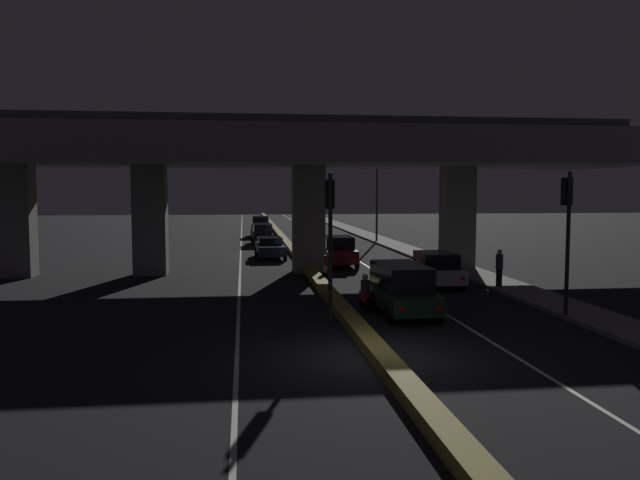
{
  "coord_description": "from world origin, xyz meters",
  "views": [
    {
      "loc": [
        -3.52,
        -16.04,
        4.47
      ],
      "look_at": [
        1.04,
        20.95,
        1.5
      ],
      "focal_mm": 35.0,
      "sensor_mm": 36.0,
      "label": 1
    }
  ],
  "objects_px": {
    "car_dark_green_lead": "(401,288)",
    "pedestrian_on_sidewalk": "(499,268)",
    "motorcycle_red_filtering_near": "(365,294)",
    "motorcycle_white_filtering_mid": "(327,267)",
    "street_lamp": "(372,193)",
    "car_black_second_oncoming": "(262,233)",
    "car_dark_blue_lead_oncoming": "(270,247)",
    "traffic_light_left_of_median": "(330,222)",
    "car_grey_third_oncoming": "(260,226)",
    "car_dark_red_third": "(338,251)",
    "car_white_second": "(436,269)",
    "traffic_light_right_of_median": "(567,219)"
  },
  "relations": [
    {
      "from": "car_dark_green_lead",
      "to": "car_white_second",
      "type": "xyz_separation_m",
      "value": [
        3.28,
        6.27,
        -0.13
      ]
    },
    {
      "from": "traffic_light_right_of_median",
      "to": "car_dark_red_third",
      "type": "relative_size",
      "value": 1.22
    },
    {
      "from": "traffic_light_right_of_median",
      "to": "car_white_second",
      "type": "xyz_separation_m",
      "value": [
        -2.16,
        7.8,
        -2.66
      ]
    },
    {
      "from": "street_lamp",
      "to": "car_grey_third_oncoming",
      "type": "bearing_deg",
      "value": 138.12
    },
    {
      "from": "street_lamp",
      "to": "car_black_second_oncoming",
      "type": "distance_m",
      "value": 10.02
    },
    {
      "from": "car_grey_third_oncoming",
      "to": "motorcycle_white_filtering_mid",
      "type": "xyz_separation_m",
      "value": [
        2.52,
        -30.14,
        -0.4
      ]
    },
    {
      "from": "traffic_light_left_of_median",
      "to": "car_dark_green_lead",
      "type": "relative_size",
      "value": 1.09
    },
    {
      "from": "street_lamp",
      "to": "car_grey_third_oncoming",
      "type": "relative_size",
      "value": 1.77
    },
    {
      "from": "car_white_second",
      "to": "motorcycle_red_filtering_near",
      "type": "xyz_separation_m",
      "value": [
        -4.43,
        -5.37,
        -0.23
      ]
    },
    {
      "from": "car_black_second_oncoming",
      "to": "pedestrian_on_sidewalk",
      "type": "height_order",
      "value": "pedestrian_on_sidewalk"
    },
    {
      "from": "car_grey_third_oncoming",
      "to": "street_lamp",
      "type": "bearing_deg",
      "value": 48.24
    },
    {
      "from": "street_lamp",
      "to": "car_dark_green_lead",
      "type": "height_order",
      "value": "street_lamp"
    },
    {
      "from": "car_dark_green_lead",
      "to": "motorcycle_red_filtering_near",
      "type": "xyz_separation_m",
      "value": [
        -1.15,
        0.9,
        -0.36
      ]
    },
    {
      "from": "car_dark_blue_lead_oncoming",
      "to": "motorcycle_red_filtering_near",
      "type": "relative_size",
      "value": 2.68
    },
    {
      "from": "traffic_light_left_of_median",
      "to": "motorcycle_red_filtering_near",
      "type": "relative_size",
      "value": 2.9
    },
    {
      "from": "car_dark_blue_lead_oncoming",
      "to": "pedestrian_on_sidewalk",
      "type": "height_order",
      "value": "pedestrian_on_sidewalk"
    },
    {
      "from": "car_dark_green_lead",
      "to": "car_white_second",
      "type": "height_order",
      "value": "car_dark_green_lead"
    },
    {
      "from": "car_dark_blue_lead_oncoming",
      "to": "motorcycle_red_filtering_near",
      "type": "distance_m",
      "value": 18.51
    },
    {
      "from": "car_dark_green_lead",
      "to": "pedestrian_on_sidewalk",
      "type": "height_order",
      "value": "pedestrian_on_sidewalk"
    },
    {
      "from": "pedestrian_on_sidewalk",
      "to": "motorcycle_white_filtering_mid",
      "type": "bearing_deg",
      "value": 149.72
    },
    {
      "from": "pedestrian_on_sidewalk",
      "to": "car_black_second_oncoming",
      "type": "bearing_deg",
      "value": 111.34
    },
    {
      "from": "traffic_light_right_of_median",
      "to": "car_grey_third_oncoming",
      "type": "xyz_separation_m",
      "value": [
        -9.44,
        40.73,
        -2.46
      ]
    },
    {
      "from": "traffic_light_left_of_median",
      "to": "car_grey_third_oncoming",
      "type": "distance_m",
      "value": 40.82
    },
    {
      "from": "traffic_light_right_of_median",
      "to": "car_grey_third_oncoming",
      "type": "relative_size",
      "value": 1.28
    },
    {
      "from": "car_dark_blue_lead_oncoming",
      "to": "car_white_second",
      "type": "bearing_deg",
      "value": 27.4
    },
    {
      "from": "traffic_light_right_of_median",
      "to": "car_white_second",
      "type": "height_order",
      "value": "traffic_light_right_of_median"
    },
    {
      "from": "car_black_second_oncoming",
      "to": "traffic_light_left_of_median",
      "type": "bearing_deg",
      "value": 1.42
    },
    {
      "from": "car_white_second",
      "to": "car_dark_blue_lead_oncoming",
      "type": "xyz_separation_m",
      "value": [
        -7.19,
        12.93,
        -0.09
      ]
    },
    {
      "from": "car_dark_red_third",
      "to": "pedestrian_on_sidewalk",
      "type": "distance_m",
      "value": 11.11
    },
    {
      "from": "pedestrian_on_sidewalk",
      "to": "street_lamp",
      "type": "bearing_deg",
      "value": 90.99
    },
    {
      "from": "car_dark_red_third",
      "to": "car_dark_blue_lead_oncoming",
      "type": "xyz_separation_m",
      "value": [
        -3.78,
        4.96,
        -0.19
      ]
    },
    {
      "from": "car_black_second_oncoming",
      "to": "motorcycle_red_filtering_near",
      "type": "bearing_deg",
      "value": 4.87
    },
    {
      "from": "car_dark_red_third",
      "to": "motorcycle_white_filtering_mid",
      "type": "height_order",
      "value": "car_dark_red_third"
    },
    {
      "from": "car_black_second_oncoming",
      "to": "motorcycle_white_filtering_mid",
      "type": "relative_size",
      "value": 2.65
    },
    {
      "from": "car_dark_blue_lead_oncoming",
      "to": "car_dark_green_lead",
      "type": "bearing_deg",
      "value": 9.84
    },
    {
      "from": "street_lamp",
      "to": "car_grey_third_oncoming",
      "type": "height_order",
      "value": "street_lamp"
    },
    {
      "from": "traffic_light_left_of_median",
      "to": "car_dark_blue_lead_oncoming",
      "type": "xyz_separation_m",
      "value": [
        -1.09,
        20.73,
        -2.69
      ]
    },
    {
      "from": "traffic_light_right_of_median",
      "to": "street_lamp",
      "type": "xyz_separation_m",
      "value": [
        -0.12,
        32.38,
        0.81
      ]
    },
    {
      "from": "car_dark_blue_lead_oncoming",
      "to": "motorcycle_red_filtering_near",
      "type": "height_order",
      "value": "car_dark_blue_lead_oncoming"
    },
    {
      "from": "car_dark_red_third",
      "to": "car_black_second_oncoming",
      "type": "bearing_deg",
      "value": 15.36
    },
    {
      "from": "motorcycle_red_filtering_near",
      "to": "motorcycle_white_filtering_mid",
      "type": "distance_m",
      "value": 8.17
    },
    {
      "from": "traffic_light_right_of_median",
      "to": "car_dark_red_third",
      "type": "distance_m",
      "value": 16.93
    },
    {
      "from": "car_black_second_oncoming",
      "to": "motorcycle_red_filtering_near",
      "type": "xyz_separation_m",
      "value": [
        2.94,
        -29.16,
        -0.34
      ]
    },
    {
      "from": "car_dark_green_lead",
      "to": "car_dark_red_third",
      "type": "distance_m",
      "value": 14.25
    },
    {
      "from": "car_black_second_oncoming",
      "to": "pedestrian_on_sidewalk",
      "type": "distance_m",
      "value": 27.08
    },
    {
      "from": "traffic_light_left_of_median",
      "to": "car_white_second",
      "type": "bearing_deg",
      "value": 51.99
    },
    {
      "from": "car_black_second_oncoming",
      "to": "car_dark_green_lead",
      "type": "bearing_deg",
      "value": 6.87
    },
    {
      "from": "car_white_second",
      "to": "car_dark_blue_lead_oncoming",
      "type": "distance_m",
      "value": 14.8
    },
    {
      "from": "car_dark_red_third",
      "to": "motorcycle_red_filtering_near",
      "type": "distance_m",
      "value": 13.39
    },
    {
      "from": "traffic_light_right_of_median",
      "to": "motorcycle_red_filtering_near",
      "type": "xyz_separation_m",
      "value": [
        -6.59,
        2.43,
        -2.89
      ]
    }
  ]
}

